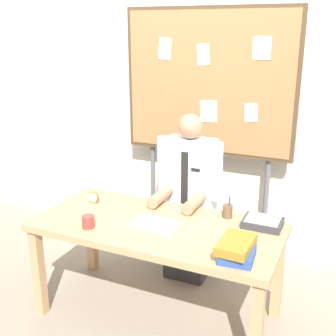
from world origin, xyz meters
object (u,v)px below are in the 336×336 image
(desk_clock, at_px, (93,198))
(paper_tray, at_px, (263,223))
(pen_holder, at_px, (228,211))
(open_notebook, at_px, (155,224))
(bulletin_board, at_px, (208,86))
(book_stack, at_px, (237,249))
(person, at_px, (189,204))
(coffee_mug, at_px, (88,222))
(desk, at_px, (157,235))

(desk_clock, distance_m, paper_tray, 1.29)
(pen_holder, bearing_deg, open_notebook, -142.85)
(bulletin_board, distance_m, paper_tray, 1.28)
(bulletin_board, height_order, desk_clock, bulletin_board)
(bulletin_board, relative_size, book_stack, 7.54)
(book_stack, xyz_separation_m, desk_clock, (-1.23, 0.37, -0.02))
(book_stack, xyz_separation_m, pen_holder, (-0.21, 0.53, -0.01))
(pen_holder, bearing_deg, paper_tray, -8.95)
(person, xyz_separation_m, bulletin_board, (0.00, 0.40, 0.91))
(book_stack, xyz_separation_m, coffee_mug, (-1.02, -0.02, -0.01))
(desk_clock, xyz_separation_m, pen_holder, (1.02, 0.16, 0.01))
(bulletin_board, distance_m, desk_clock, 1.31)
(person, distance_m, paper_tray, 0.76)
(pen_holder, bearing_deg, desk_clock, -171.18)
(desk, distance_m, bulletin_board, 1.35)
(desk, height_order, desk_clock, desk_clock)
(pen_holder, bearing_deg, desk, -144.15)
(desk, xyz_separation_m, book_stack, (0.62, -0.23, 0.14))
(open_notebook, relative_size, coffee_mug, 3.56)
(book_stack, relative_size, paper_tray, 1.12)
(desk_clock, relative_size, pen_holder, 0.57)
(person, relative_size, pen_holder, 8.72)
(bulletin_board, bearing_deg, desk_clock, -125.40)
(book_stack, bearing_deg, desk_clock, 163.44)
(desk, xyz_separation_m, desk_clock, (-0.61, 0.14, 0.13))
(bulletin_board, xyz_separation_m, open_notebook, (-0.01, -1.02, -0.82))
(desk_clock, bearing_deg, person, 36.86)
(person, xyz_separation_m, book_stack, (0.62, -0.82, 0.14))
(desk_clock, bearing_deg, bulletin_board, 54.60)
(bulletin_board, distance_m, coffee_mug, 1.52)
(coffee_mug, bearing_deg, paper_tray, 25.09)
(desk_clock, bearing_deg, desk, -12.83)
(open_notebook, xyz_separation_m, paper_tray, (0.68, 0.28, 0.02))
(open_notebook, height_order, coffee_mug, coffee_mug)
(bulletin_board, bearing_deg, person, -90.03)
(person, xyz_separation_m, open_notebook, (-0.01, -0.62, 0.09))
(paper_tray, bearing_deg, bulletin_board, 132.13)
(desk, height_order, pen_holder, pen_holder)
(person, xyz_separation_m, paper_tray, (0.67, -0.34, 0.11))
(desk_clock, relative_size, coffee_mug, 1.06)
(desk, bearing_deg, book_stack, -20.09)
(open_notebook, bearing_deg, coffee_mug, -150.23)
(bulletin_board, bearing_deg, coffee_mug, -107.78)
(desk, bearing_deg, paper_tray, 20.97)
(coffee_mug, bearing_deg, book_stack, 0.89)
(desk, height_order, book_stack, book_stack)
(bulletin_board, height_order, book_stack, bulletin_board)
(person, xyz_separation_m, coffee_mug, (-0.40, -0.84, 0.13))
(open_notebook, bearing_deg, book_stack, -18.24)
(desk, relative_size, person, 1.22)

